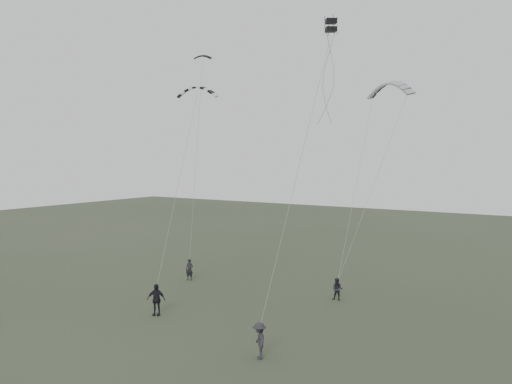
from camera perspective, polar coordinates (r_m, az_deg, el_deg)
The scene contains 9 objects.
ground at distance 31.52m, azimuth -8.32°, elevation -13.98°, with size 140.00×140.00×0.00m, color #333F29.
flyer_left at distance 40.30m, azimuth -7.61°, elevation -8.78°, with size 0.61×0.40×1.67m, color black.
flyer_right at distance 34.91m, azimuth 9.28°, elevation -10.91°, with size 0.74×0.58×1.52m, color black.
flyer_center at distance 31.92m, azimuth -11.34°, elevation -11.95°, with size 1.14×0.48×1.95m, color black.
flyer_far at distance 25.02m, azimuth 0.38°, elevation -16.61°, with size 1.14×0.66×1.77m, color #27272C.
kite_dark_small at distance 43.25m, azimuth -6.12°, elevation 15.21°, with size 1.46×0.44×0.49m, color black, non-canonical shape.
kite_pale_large at distance 41.00m, azimuth 15.05°, elevation 11.93°, with size 3.91×0.88×1.61m, color #A1A3A5, non-canonical shape.
kite_striped at distance 37.39m, azimuth -6.74°, elevation 11.80°, with size 2.97×0.74×1.17m, color black, non-canonical shape.
kite_box at distance 28.68m, azimuth 8.56°, elevation 18.32°, with size 0.58×0.58×0.69m, color black, non-canonical shape.
Camera 1 is at (19.59, -22.73, 9.64)m, focal length 35.00 mm.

